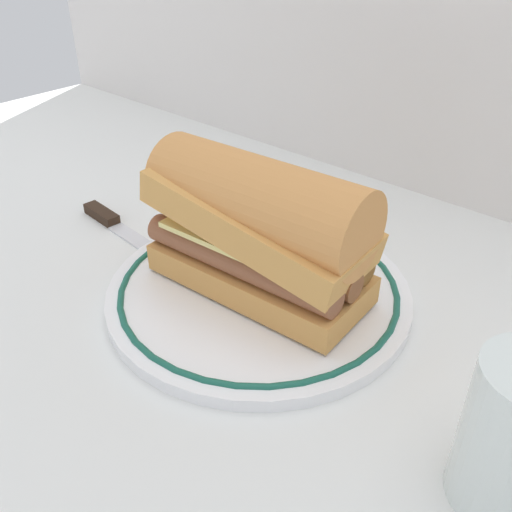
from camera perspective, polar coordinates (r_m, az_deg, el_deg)
The scene contains 4 objects.
ground_plane at distance 0.51m, azimuth -1.78°, elevation -5.63°, with size 1.50×1.50×0.00m, color silver.
plate at distance 0.52m, azimuth -0.00°, elevation -3.42°, with size 0.28×0.28×0.01m.
sausage_sandwich at distance 0.49m, azimuth -0.00°, elevation 3.23°, with size 0.21×0.10×0.12m.
butter_knife at distance 0.65m, azimuth -14.18°, elevation 3.15°, with size 0.15×0.03×0.01m.
Camera 1 is at (0.28, -0.29, 0.32)m, focal length 38.86 mm.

